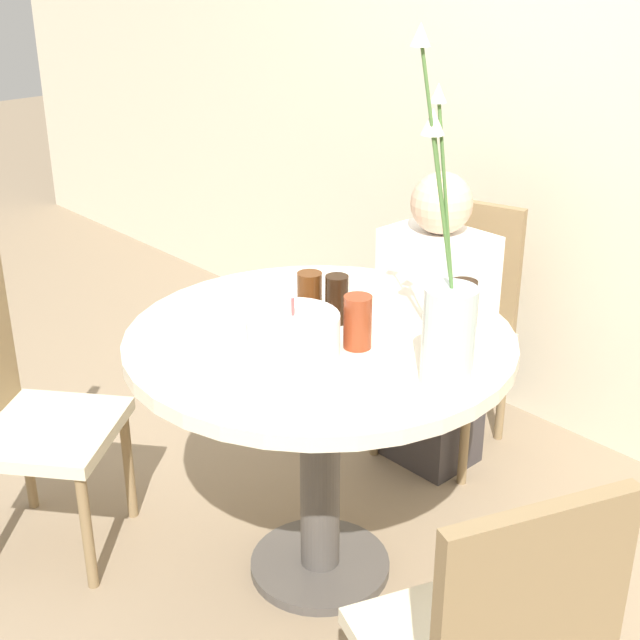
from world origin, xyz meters
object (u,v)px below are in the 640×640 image
object	(u,v)px
drink_glass_2	(337,299)
drink_glass_3	(358,322)
person_boy	(434,333)
drink_glass_0	(463,302)
birthday_cake	(293,335)
side_plate	(298,287)
chair_far_back	(454,316)
chair_right_flank	(16,403)
drink_glass_1	(310,295)
flower_vase	(447,317)

from	to	relation	value
drink_glass_2	drink_glass_3	size ratio (longest dim) A/B	0.95
person_boy	drink_glass_0	bearing A→B (deg)	-43.10
birthday_cake	side_plate	size ratio (longest dim) A/B	1.12
chair_far_back	side_plate	size ratio (longest dim) A/B	4.26
chair_far_back	drink_glass_2	size ratio (longest dim) A/B	6.66
drink_glass_0	birthday_cake	bearing A→B (deg)	-108.53
birthday_cake	person_boy	distance (m)	0.93
chair_right_flank	drink_glass_0	world-z (taller)	drink_glass_0
chair_far_back	drink_glass_1	size ratio (longest dim) A/B	6.97
drink_glass_1	person_boy	bearing A→B (deg)	97.63
birthday_cake	drink_glass_3	distance (m)	0.17
drink_glass_3	person_boy	world-z (taller)	person_boy
side_plate	person_boy	bearing A→B (deg)	80.76
drink_glass_3	chair_right_flank	bearing A→B (deg)	-144.79
birthday_cake	drink_glass_1	distance (m)	0.24
drink_glass_2	person_boy	distance (m)	0.73
drink_glass_1	chair_right_flank	bearing A→B (deg)	-133.66
chair_far_back	chair_right_flank	bearing A→B (deg)	-123.17
drink_glass_0	drink_glass_2	world-z (taller)	drink_glass_2
chair_far_back	drink_glass_3	xyz separation A→B (m)	(0.35, -0.84, 0.35)
chair_right_flank	flower_vase	xyz separation A→B (m)	(1.08, 0.59, 0.45)
chair_far_back	chair_right_flank	size ratio (longest dim) A/B	1.00
flower_vase	drink_glass_2	world-z (taller)	flower_vase
drink_glass_1	chair_far_back	bearing A→B (deg)	99.12
person_boy	chair_right_flank	bearing A→B (deg)	-111.69
birthday_cake	chair_far_back	bearing A→B (deg)	105.72
drink_glass_1	side_plate	bearing A→B (deg)	148.08
flower_vase	drink_glass_3	bearing A→B (deg)	-177.09
chair_far_back	drink_glass_0	world-z (taller)	drink_glass_0
birthday_cake	drink_glass_3	bearing A→B (deg)	63.06
side_plate	drink_glass_2	distance (m)	0.27
chair_far_back	drink_glass_3	world-z (taller)	drink_glass_3
birthday_cake	drink_glass_1	world-z (taller)	birthday_cake
side_plate	drink_glass_3	distance (m)	0.43
chair_right_flank	birthday_cake	bearing A→B (deg)	-98.92
person_boy	chair_far_back	bearing A→B (deg)	105.20
flower_vase	drink_glass_0	distance (m)	0.37
birthday_cake	drink_glass_3	size ratio (longest dim) A/B	1.68
chair_far_back	birthday_cake	xyz separation A→B (m)	(0.28, -0.99, 0.33)
birthday_cake	drink_glass_2	xyz separation A→B (m)	(-0.07, 0.22, 0.01)
flower_vase	person_boy	xyz separation A→B (m)	(-0.58, 0.67, -0.45)
birthday_cake	drink_glass_0	xyz separation A→B (m)	(0.16, 0.47, 0.01)
drink_glass_2	side_plate	bearing A→B (deg)	162.33
side_plate	person_boy	distance (m)	0.61
drink_glass_1	drink_glass_2	bearing A→B (deg)	20.15
birthday_cake	drink_glass_3	world-z (taller)	birthday_cake
chair_right_flank	drink_glass_1	distance (m)	0.92
chair_far_back	person_boy	bearing A→B (deg)	-90.00
chair_right_flank	drink_glass_1	bearing A→B (deg)	-82.51
side_plate	birthday_cake	bearing A→B (deg)	-42.69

